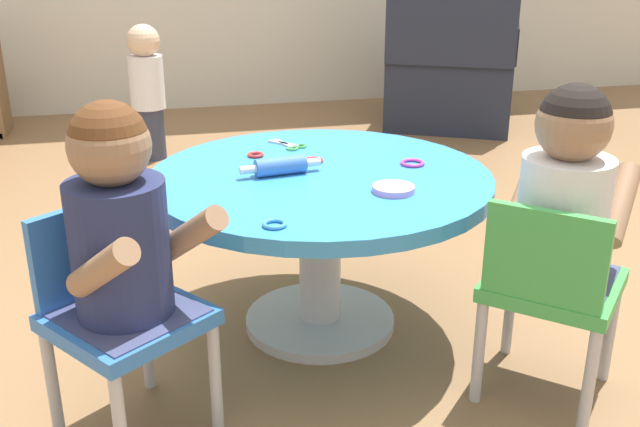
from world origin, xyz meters
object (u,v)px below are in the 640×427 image
child_chair_left (118,312)px  rolling_pin (280,166)px  seated_child_left (119,222)px  craft_scissors (291,146)px  armchair_dark (451,73)px  child_chair_right (550,287)px  craft_table (320,209)px  toddler_standing (147,88)px  seated_child_right (565,193)px

child_chair_left → rolling_pin: size_ratio=2.32×
seated_child_left → craft_scissors: bearing=53.6°
child_chair_left → craft_scissors: child_chair_left is taller
armchair_dark → rolling_pin: 2.56m
armchair_dark → craft_scissors: 2.30m
child_chair_right → craft_scissors: size_ratio=3.81×
craft_table → child_chair_left: bearing=-146.6°
craft_table → craft_scissors: 0.30m
seated_child_left → toddler_standing: size_ratio=0.76×
craft_table → child_chair_right: (0.45, -0.47, -0.06)m
craft_table → craft_scissors: size_ratio=6.74×
rolling_pin → child_chair_right: bearing=-40.9°
seated_child_right → rolling_pin: 0.75m
craft_table → armchair_dark: 2.51m
child_chair_left → seated_child_right: bearing=-4.6°
seated_child_left → rolling_pin: 0.58m
seated_child_left → armchair_dark: 3.13m
craft_table → toddler_standing: bearing=103.7°
seated_child_left → child_chair_right: bearing=-4.6°
craft_table → armchair_dark: (1.29, 2.15, -0.06)m
seated_child_left → seated_child_right: size_ratio=1.00×
craft_table → child_chair_right: child_chair_right is taller
child_chair_left → toddler_standing: size_ratio=0.80×
toddler_standing → craft_scissors: toddler_standing is taller
child_chair_left → child_chair_right: size_ratio=1.00×
armchair_dark → rolling_pin: (-1.40, -2.14, 0.19)m
seated_child_left → craft_scissors: (0.49, 0.67, -0.05)m
child_chair_left → armchair_dark: (1.83, 2.51, 0.00)m
rolling_pin → craft_scissors: size_ratio=1.64×
child_chair_right → child_chair_left: bearing=173.7°
child_chair_right → rolling_pin: 0.77m
craft_table → armchair_dark: armchair_dark is taller
child_chair_right → armchair_dark: 2.75m
toddler_standing → seated_child_right: bearing=-67.8°
craft_scissors → toddler_standing: bearing=105.1°
rolling_pin → toddler_standing: bearing=100.6°
seated_child_right → armchair_dark: armchair_dark is taller
toddler_standing → seated_child_left: bearing=-91.8°
child_chair_left → toddler_standing: 2.21m
child_chair_right → toddler_standing: size_ratio=0.80×
craft_table → craft_scissors: craft_scissors is taller
craft_table → child_chair_right: 0.66m
rolling_pin → seated_child_right: bearing=-37.8°
craft_table → armchair_dark: size_ratio=0.99×
rolling_pin → craft_table: bearing=-7.5°
seated_child_right → craft_table: bearing=137.4°
child_chair_right → rolling_pin: child_chair_right is taller
rolling_pin → craft_scissors: (0.08, 0.26, -0.02)m
seated_child_left → child_chair_left: bearing=126.5°
seated_child_right → toddler_standing: seated_child_right is taller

